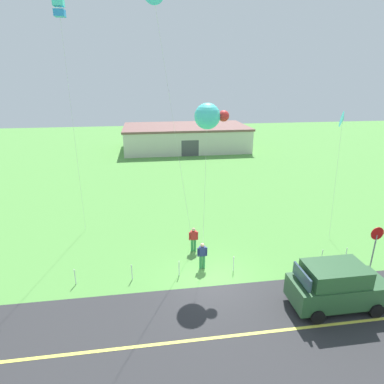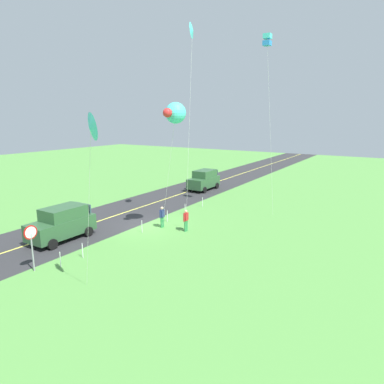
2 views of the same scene
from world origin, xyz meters
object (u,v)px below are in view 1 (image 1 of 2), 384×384
stop_sign (376,239)px  person_adult_companion (193,239)px  person_adult_near (202,255)px  kite_red_low (209,116)px  kite_yellow_high (59,9)px  car_suv_foreground (336,286)px  kite_green_far (343,120)px  warehouse_distant (186,137)px

stop_sign → person_adult_companion: size_ratio=1.60×
person_adult_near → person_adult_companion: (-0.20, 1.98, 0.00)m
kite_red_low → kite_yellow_high: (-7.70, 3.28, 5.45)m
person_adult_near → kite_red_low: 7.68m
car_suv_foreground → kite_green_far: size_ratio=0.53×
kite_green_far → warehouse_distant: size_ratio=0.45×
car_suv_foreground → stop_sign: 4.88m
kite_yellow_high → kite_green_far: kite_yellow_high is taller
stop_sign → kite_red_low: kite_red_low is taller
person_adult_companion → warehouse_distant: warehouse_distant is taller
person_adult_companion → warehouse_distant: (3.39, 30.57, 0.89)m
car_suv_foreground → person_adult_near: bearing=143.8°
car_suv_foreground → person_adult_near: 6.98m
stop_sign → person_adult_near: 9.73m
kite_yellow_high → kite_green_far: 18.42m
person_adult_near → kite_red_low: size_ratio=0.18×
kite_yellow_high → warehouse_distant: size_ratio=0.78×
kite_yellow_high → warehouse_distant: bearing=69.5°
car_suv_foreground → person_adult_companion: 8.44m
car_suv_foreground → person_adult_near: size_ratio=2.75×
kite_red_low → warehouse_distant: bearing=85.1°
car_suv_foreground → kite_yellow_high: (-12.77, 9.03, 12.65)m
kite_green_far → person_adult_near: bearing=-156.6°
car_suv_foreground → person_adult_companion: size_ratio=2.75×
stop_sign → person_adult_companion: stop_sign is taller
kite_red_low → kite_green_far: size_ratio=1.10×
person_adult_near → kite_yellow_high: bearing=30.2°
person_adult_companion → kite_green_far: size_ratio=0.19×
person_adult_companion → kite_green_far: (10.42, 2.45, 6.80)m
stop_sign → person_adult_companion: bearing=161.3°
person_adult_near → kite_green_far: (10.21, 4.42, 6.80)m
kite_green_far → kite_yellow_high: bearing=178.4°
person_adult_near → kite_green_far: size_ratio=0.19×
warehouse_distant → person_adult_companion: bearing=-96.3°
car_suv_foreground → warehouse_distant: 36.75m
car_suv_foreground → person_adult_near: car_suv_foreground is taller
kite_red_low → kite_green_far: 10.08m
person_adult_companion → person_adult_near: bearing=24.4°
stop_sign → warehouse_distant: bearing=100.7°
kite_green_far → kite_red_low: bearing=-163.9°
stop_sign → warehouse_distant: 34.49m
kite_red_low → kite_yellow_high: 9.98m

